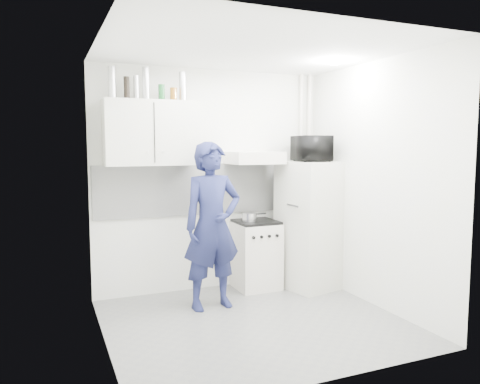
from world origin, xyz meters
name	(u,v)px	position (x,y,z in m)	size (l,w,h in m)	color
floor	(254,322)	(0.00, 0.00, 0.00)	(2.80, 2.80, 0.00)	slate
ceiling	(255,49)	(0.00, 0.00, 2.60)	(2.80, 2.80, 0.00)	white
wall_back	(211,180)	(0.00, 1.25, 1.30)	(2.80, 2.80, 0.00)	white
wall_left	(102,196)	(-1.40, 0.00, 1.30)	(2.60, 2.60, 0.00)	white
wall_right	(374,185)	(1.40, 0.00, 1.30)	(2.60, 2.60, 0.00)	white
person	(212,226)	(-0.23, 0.56, 0.88)	(0.64, 0.42, 1.76)	#1A1F48
stove	(256,255)	(0.48, 1.00, 0.40)	(0.50, 0.50, 0.79)	silver
fridge	(310,225)	(1.10, 0.78, 0.76)	(0.63, 0.63, 1.53)	silver
stove_top	(256,222)	(0.48, 1.00, 0.81)	(0.48, 0.48, 0.03)	black
saucepan	(249,217)	(0.40, 1.02, 0.87)	(0.17, 0.17, 0.10)	silver
microwave	(312,149)	(1.10, 0.78, 1.68)	(0.37, 0.55, 0.30)	black
bottle_a	(112,83)	(-1.15, 1.07, 2.37)	(0.08, 0.08, 0.34)	silver
bottle_b	(127,88)	(-1.00, 1.07, 2.32)	(0.06, 0.06, 0.24)	black
bottle_c	(136,88)	(-0.90, 1.07, 2.33)	(0.06, 0.06, 0.25)	silver
bottle_d	(146,84)	(-0.79, 1.07, 2.37)	(0.08, 0.08, 0.35)	silver
canister_a	(162,93)	(-0.62, 1.07, 2.29)	(0.07, 0.07, 0.17)	#144C1E
canister_b	(174,94)	(-0.49, 1.07, 2.27)	(0.08, 0.08, 0.15)	brown
bottle_e	(183,87)	(-0.39, 1.07, 2.36)	(0.08, 0.08, 0.32)	silver
upper_cabinet	(151,133)	(-0.75, 1.07, 1.85)	(1.00, 0.35, 0.70)	silver
range_hood	(254,158)	(0.45, 1.00, 1.57)	(0.60, 0.50, 0.14)	silver
backsplash	(212,189)	(0.00, 1.24, 1.20)	(2.74, 0.03, 0.60)	white
pipe_a	(309,178)	(1.30, 1.17, 1.30)	(0.05, 0.05, 2.60)	silver
pipe_b	(300,178)	(1.18, 1.17, 1.30)	(0.04, 0.04, 2.60)	silver
ceiling_spot_fixture	(334,63)	(1.00, 0.20, 2.57)	(0.10, 0.10, 0.02)	white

